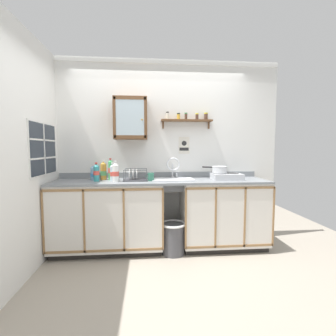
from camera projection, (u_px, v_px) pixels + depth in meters
The scene contains 23 objects.
floor at pixel (163, 261), 2.99m from camera, with size 5.93×5.93×0.00m, color #9E9384.
back_wall at pixel (160, 151), 3.58m from camera, with size 3.53×0.07×2.68m.
side_wall_left at pixel (21, 154), 2.49m from camera, with size 0.05×3.48×2.68m, color white.
lower_cabinet_run at pixel (108, 217), 3.26m from camera, with size 1.47×0.62×0.93m.
lower_cabinet_run_right at pixel (223, 214), 3.40m from camera, with size 1.18×0.62×0.93m.
countertop at pixel (161, 181), 3.28m from camera, with size 2.89×0.64×0.03m, color gray.
backsplash at pixel (160, 175), 3.57m from camera, with size 2.89×0.02×0.08m, color gray.
sink at pixel (173, 182), 3.34m from camera, with size 0.57×0.41×0.44m.
hot_plate_stove at pixel (227, 176), 3.34m from camera, with size 0.41×0.29×0.09m.
saucepan at pixel (219, 169), 3.35m from camera, with size 0.32×0.25×0.10m.
bottle_detergent_teal_0 at pixel (96, 173), 3.16m from camera, with size 0.08×0.08×0.25m.
bottle_water_clear_1 at pixel (113, 173), 3.21m from camera, with size 0.07×0.07×0.24m.
bottle_water_blue_2 at pixel (93, 173), 3.28m from camera, with size 0.08×0.08×0.22m.
bottle_juice_amber_3 at pixel (103, 171), 3.32m from camera, with size 0.08×0.08×0.27m.
bottle_soda_green_4 at pixel (111, 170), 3.30m from camera, with size 0.07×0.07×0.30m.
bottle_opaque_white_5 at pixel (116, 172), 3.11m from camera, with size 0.08×0.08×0.27m.
dish_rack at pixel (135, 178), 3.25m from camera, with size 0.32×0.26×0.16m.
mug at pixel (151, 177), 3.20m from camera, with size 0.11×0.09×0.11m.
wall_cabinet at pixel (131, 119), 3.33m from camera, with size 0.45×0.33×0.57m.
spice_shelf at pixel (187, 119), 3.48m from camera, with size 0.74×0.14×0.23m.
warning_sign at pixel (184, 145), 3.57m from camera, with size 0.16×0.01×0.25m.
window at pixel (43, 149), 2.95m from camera, with size 0.03×0.76×0.66m.
trash_bin at pixel (173, 238), 3.18m from camera, with size 0.34×0.34×0.42m.
Camera 1 is at (-0.19, -2.88, 1.40)m, focal length 25.79 mm.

